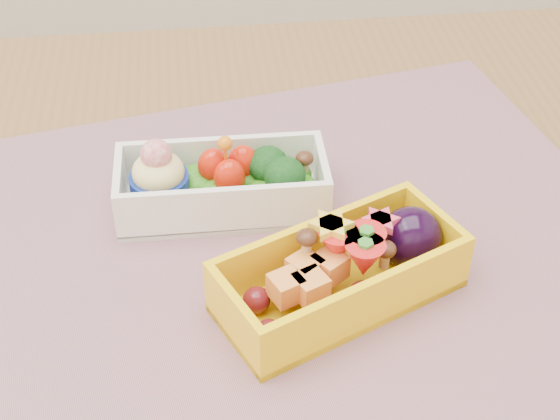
{
  "coord_description": "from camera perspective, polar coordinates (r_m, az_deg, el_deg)",
  "views": [
    {
      "loc": [
        -0.0,
        -0.48,
        1.2
      ],
      "look_at": [
        0.05,
        0.01,
        0.79
      ],
      "focal_mm": 53.85,
      "sensor_mm": 36.0,
      "label": 1
    }
  ],
  "objects": [
    {
      "name": "placemat",
      "position": [
        0.67,
        -0.59,
        -2.87
      ],
      "size": [
        0.66,
        0.55,
        0.0
      ],
      "primitive_type": "cube",
      "rotation": [
        0.0,
        0.0,
        0.19
      ],
      "color": "#91646B",
      "rests_on": "table"
    },
    {
      "name": "table",
      "position": [
        0.73,
        -4.08,
        -9.42
      ],
      "size": [
        1.2,
        0.8,
        0.75
      ],
      "color": "brown",
      "rests_on": "ground"
    },
    {
      "name": "bento_yellow",
      "position": [
        0.61,
        4.43,
        -4.13
      ],
      "size": [
        0.2,
        0.15,
        0.06
      ],
      "rotation": [
        0.0,
        0.0,
        0.43
      ],
      "color": "yellow",
      "rests_on": "placemat"
    },
    {
      "name": "bento_white",
      "position": [
        0.69,
        -4.03,
        1.76
      ],
      "size": [
        0.17,
        0.08,
        0.07
      ],
      "rotation": [
        0.0,
        0.0,
        -0.01
      ],
      "color": "white",
      "rests_on": "placemat"
    }
  ]
}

